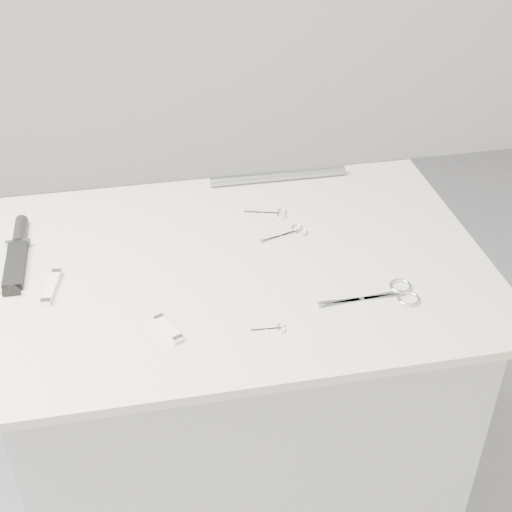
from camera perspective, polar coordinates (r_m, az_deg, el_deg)
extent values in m
cube|color=#B4B3B1|center=(1.75, -1.19, -12.96)|extent=(0.90, 0.60, 0.90)
cube|color=beige|center=(1.44, -1.41, -0.74)|extent=(1.00, 0.70, 0.02)
cube|color=silver|center=(1.35, 8.45, -3.44)|extent=(0.17, 0.03, 0.00)
cylinder|color=silver|center=(1.35, 8.45, -3.41)|extent=(0.01, 0.01, 0.00)
torus|color=silver|center=(1.39, 11.47, -2.37)|extent=(0.04, 0.04, 0.01)
torus|color=silver|center=(1.37, 12.10, -3.36)|extent=(0.04, 0.04, 0.01)
cube|color=silver|center=(1.51, 1.95, 1.60)|extent=(0.09, 0.04, 0.00)
cylinder|color=silver|center=(1.51, 1.96, 1.63)|extent=(0.01, 0.01, 0.00)
torus|color=silver|center=(1.54, 3.29, 2.28)|extent=(0.02, 0.02, 0.00)
torus|color=silver|center=(1.52, 3.72, 1.88)|extent=(0.02, 0.02, 0.00)
cube|color=silver|center=(1.59, 0.57, 3.48)|extent=(0.08, 0.04, 0.00)
cylinder|color=silver|center=(1.59, 0.57, 3.51)|extent=(0.00, 0.00, 0.00)
torus|color=silver|center=(1.59, 2.12, 3.60)|extent=(0.02, 0.02, 0.00)
torus|color=silver|center=(1.58, 2.07, 3.23)|extent=(0.02, 0.02, 0.00)
cube|color=silver|center=(1.27, 0.83, -5.89)|extent=(0.05, 0.01, 0.00)
cylinder|color=silver|center=(1.27, 0.83, -5.86)|extent=(0.00, 0.00, 0.00)
torus|color=silver|center=(1.28, 2.01, -5.60)|extent=(0.01, 0.01, 0.00)
torus|color=silver|center=(1.27, 2.10, -5.97)|extent=(0.01, 0.01, 0.00)
cube|color=black|center=(1.49, -18.70, -0.67)|extent=(0.04, 0.15, 0.02)
cube|color=gray|center=(1.55, -18.48, 0.98)|extent=(0.06, 0.01, 0.02)
cylinder|color=black|center=(1.59, -18.35, 1.88)|extent=(0.03, 0.09, 0.03)
cube|color=white|center=(1.41, -16.04, -2.38)|extent=(0.04, 0.10, 0.01)
cube|color=silver|center=(1.45, -15.64, -1.27)|extent=(0.02, 0.02, 0.01)
cube|color=silver|center=(1.38, -16.47, -3.52)|extent=(0.02, 0.02, 0.01)
cube|color=white|center=(1.28, -7.05, -5.82)|extent=(0.05, 0.08, 0.01)
cube|color=silver|center=(1.30, -7.78, -4.99)|extent=(0.02, 0.02, 0.01)
cube|color=silver|center=(1.25, -6.29, -6.67)|extent=(0.02, 0.02, 0.01)
cylinder|color=gray|center=(1.71, 1.79, 6.38)|extent=(0.33, 0.02, 0.02)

